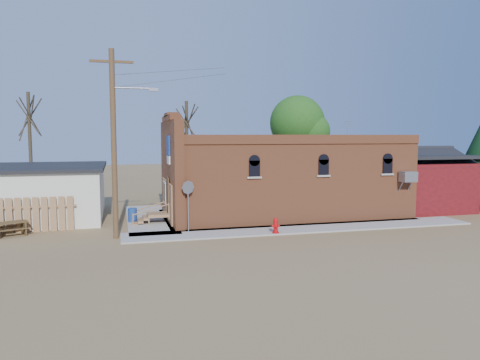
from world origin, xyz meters
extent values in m
plane|color=brown|center=(0.00, 0.00, 0.00)|extent=(120.00, 120.00, 0.00)
cube|color=#9E9991|center=(1.50, 0.90, 0.04)|extent=(19.00, 2.20, 0.08)
cube|color=#9E9991|center=(-6.30, 6.00, 0.04)|extent=(2.60, 10.00, 0.08)
cube|color=#B15D36|center=(2.00, 5.50, 2.25)|extent=(14.00, 7.00, 4.50)
cube|color=black|center=(2.00, 5.50, 4.55)|extent=(13.80, 6.80, 0.12)
cube|color=#B15D36|center=(-5.00, 5.50, 2.90)|extent=(0.50, 7.40, 5.80)
cube|color=#153C96|center=(-5.30, 4.30, 4.00)|extent=(0.08, 1.10, 1.56)
cube|color=gray|center=(8.10, 1.55, 2.60)|extent=(0.85, 0.65, 0.60)
cube|color=#540E15|center=(11.50, 5.50, 1.60)|extent=(5.00, 6.00, 3.20)
cylinder|color=#533121|center=(-8.20, 1.20, 4.50)|extent=(0.26, 0.26, 9.00)
cube|color=#533121|center=(-8.20, 1.20, 8.40)|extent=(2.00, 0.12, 0.12)
cylinder|color=gray|center=(-7.30, 1.20, 7.20)|extent=(1.80, 0.08, 0.08)
cube|color=gray|center=(-6.30, 1.20, 7.15)|extent=(0.45, 0.22, 0.14)
cylinder|color=#443927|center=(-3.00, 13.00, 3.75)|extent=(0.24, 0.24, 7.50)
cylinder|color=#443927|center=(-14.00, 14.00, 4.00)|extent=(0.24, 0.24, 8.00)
cylinder|color=#443927|center=(6.00, 13.50, 3.15)|extent=(0.28, 0.28, 6.30)
sphere|color=#214F16|center=(6.00, 13.50, 5.95)|extent=(4.40, 4.40, 4.40)
cylinder|color=red|center=(-0.46, 0.00, 0.11)|extent=(0.45, 0.45, 0.06)
cylinder|color=red|center=(-0.46, 0.00, 0.44)|extent=(0.31, 0.31, 0.58)
sphere|color=red|center=(-0.46, 0.00, 0.74)|extent=(0.23, 0.23, 0.23)
cylinder|color=red|center=(-0.46, -0.15, 0.44)|extent=(0.15, 0.16, 0.11)
cylinder|color=red|center=(-0.61, 0.00, 0.44)|extent=(0.16, 0.15, 0.11)
cylinder|color=red|center=(-0.31, 0.00, 0.44)|extent=(0.16, 0.15, 0.11)
cylinder|color=gray|center=(-4.62, 1.62, 1.26)|extent=(0.07, 0.07, 2.36)
cylinder|color=gray|center=(-4.62, 1.60, 2.33)|extent=(0.66, 0.31, 0.71)
cylinder|color=#A71F09|center=(-4.62, 1.64, 2.33)|extent=(0.66, 0.31, 0.71)
cylinder|color=navy|center=(-7.30, 5.01, 0.47)|extent=(0.63, 0.63, 0.77)
cube|color=brown|center=(-12.80, 3.41, 0.31)|extent=(0.54, 1.18, 0.63)
cube|color=brown|center=(-13.30, 3.20, 0.65)|extent=(1.77, 1.29, 0.05)
cube|color=brown|center=(-13.11, 2.75, 0.38)|extent=(1.58, 0.84, 0.04)
cube|color=brown|center=(-13.49, 3.65, 0.38)|extent=(1.58, 0.84, 0.04)
camera|label=1|loc=(-8.06, -21.85, 4.97)|focal=35.00mm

